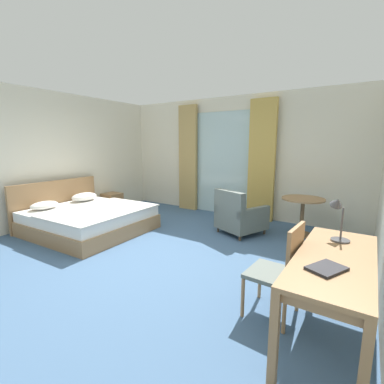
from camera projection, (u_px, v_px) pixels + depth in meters
name	position (u px, v px, depth m)	size (l,w,h in m)	color
ground	(148.00, 259.00, 4.14)	(6.48, 6.69, 0.10)	#426084
wall_back	(234.00, 157.00, 6.43)	(6.08, 0.12, 2.78)	silver
wall_left	(36.00, 159.00, 5.48)	(0.12, 6.29, 2.78)	silver
balcony_glass_door	(224.00, 164.00, 6.52)	(1.50, 0.02, 2.44)	silver
curtain_panel_left	(188.00, 159.00, 6.94)	(0.51, 0.10, 2.64)	tan
curtain_panel_right	(262.00, 161.00, 5.90)	(0.58, 0.10, 2.64)	tan
bed	(87.00, 218.00, 5.30)	(2.12, 1.97, 0.93)	#9E754C
nightstand	(112.00, 202.00, 6.86)	(0.41, 0.41, 0.46)	#9E754C
writing_desk	(334.00, 266.00, 2.27)	(0.61, 1.57, 0.77)	#9E754C
desk_chair	(281.00, 267.00, 2.60)	(0.48, 0.49, 0.96)	slate
desk_lamp	(338.00, 214.00, 2.65)	(0.23, 0.26, 0.44)	#4C4C51
closed_book	(327.00, 268.00, 2.01)	(0.19, 0.28, 0.02)	#232328
armchair_by_window	(239.00, 216.00, 5.12)	(0.95, 0.98, 0.86)	slate
round_cafe_table	(303.00, 207.00, 5.01)	(0.76, 0.76, 0.71)	#9E754C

